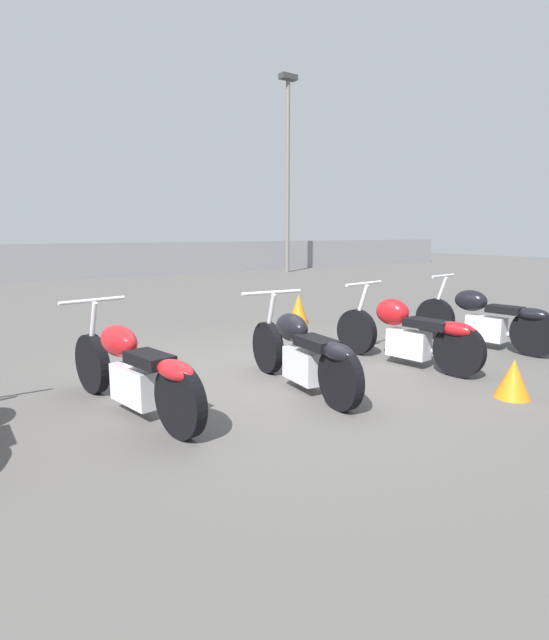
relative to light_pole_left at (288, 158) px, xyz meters
name	(u,v)px	position (x,y,z in m)	size (l,w,h in m)	color
ground_plane	(276,378)	(-9.08, -12.12, -4.47)	(60.00, 60.00, 0.00)	#514F4C
fence_back	(39,263)	(-9.08, 1.44, -3.86)	(40.00, 0.04, 1.23)	gray
light_pole_left	(288,158)	(0.00, 0.00, 0.00)	(0.70, 0.35, 7.58)	slate
motorcycle_slot_1	(133,370)	(-10.74, -12.30, -4.07)	(0.68, 2.15, 0.96)	black
motorcycle_slot_2	(302,352)	(-9.10, -12.62, -4.07)	(0.72, 1.99, 0.96)	black
motorcycle_slot_3	(407,332)	(-7.46, -12.57, -4.06)	(0.70, 2.03, 0.96)	black
motorcycle_slot_4	(485,319)	(-5.83, -12.55, -4.06)	(0.56, 2.06, 0.98)	black
traffic_cone_near	(513,379)	(-7.57, -13.98, -4.28)	(0.34, 0.34, 0.38)	orange
traffic_cone_far	(299,309)	(-6.85, -9.64, -4.20)	(0.35, 0.35, 0.54)	orange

